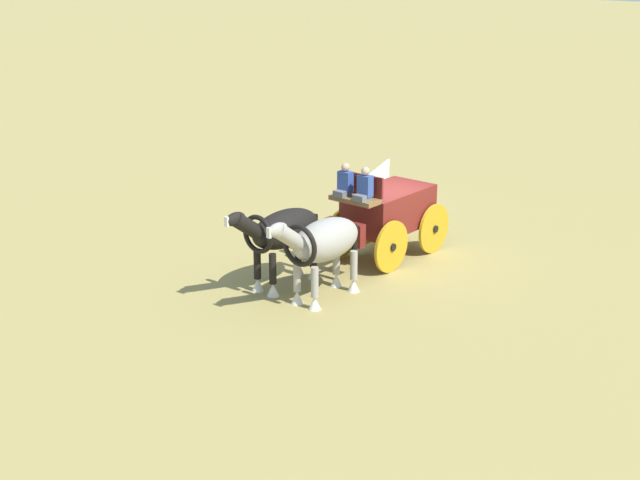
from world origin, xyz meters
name	(u,v)px	position (x,y,z in m)	size (l,w,h in m)	color
ground_plane	(388,255)	(0.00, 0.00, 0.00)	(220.00, 220.00, 0.00)	#9E8C4C
show_wagon	(385,212)	(0.16, -0.01, 1.29)	(5.58, 1.93, 2.84)	maroon
draft_horse_near	(322,243)	(3.61, 0.49, 1.43)	(3.18, 1.10, 2.31)	#9E998E
draft_horse_off	(282,232)	(3.56, -0.81, 1.43)	(3.23, 1.04, 2.30)	black
sponsor_banner	(375,186)	(-4.16, -3.24, 0.55)	(3.20, 0.06, 1.10)	silver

